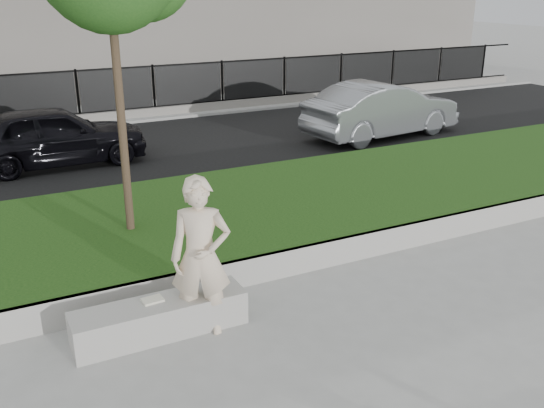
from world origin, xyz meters
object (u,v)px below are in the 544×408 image
stone_bench (160,318)px  man (201,257)px  car_dark (54,136)px  book (153,300)px  car_silver (382,109)px

stone_bench → man: man is taller
stone_bench → man: (0.48, -0.15, 0.74)m
car_dark → stone_bench: bearing=179.4°
stone_bench → man: size_ratio=1.07×
man → car_dark: 7.87m
man → book: (-0.54, 0.21, -0.52)m
man → car_dark: size_ratio=0.48×
car_silver → man: bearing=124.8°
stone_bench → book: (-0.06, 0.06, 0.22)m
book → stone_bench: bearing=-51.1°
man → book: man is taller
car_dark → book: bearing=178.9°
stone_bench → car_silver: 10.43m
stone_bench → car_silver: bearing=39.4°
stone_bench → man: bearing=-17.3°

